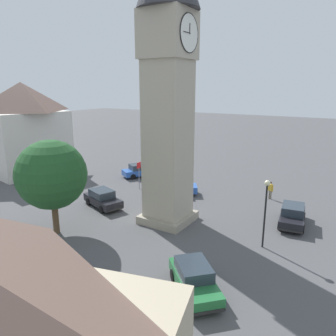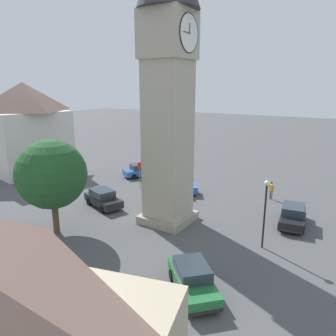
# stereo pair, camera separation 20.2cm
# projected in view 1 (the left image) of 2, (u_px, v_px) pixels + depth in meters

# --- Properties ---
(ground_plane) EXTENTS (200.00, 200.00, 0.00)m
(ground_plane) POSITION_uv_depth(u_px,v_px,m) (168.00, 221.00, 25.03)
(ground_plane) COLOR #4C4C4F
(clock_tower) EXTENTS (4.37, 4.37, 21.81)m
(clock_tower) POSITION_uv_depth(u_px,v_px,m) (168.00, 49.00, 21.86)
(clock_tower) COLOR gray
(clock_tower) RESTS_ON ground
(car_blue_kerb) EXTENTS (3.63, 4.39, 1.53)m
(car_blue_kerb) POSITION_uv_depth(u_px,v_px,m) (175.00, 187.00, 31.00)
(car_blue_kerb) COLOR #2D5BB7
(car_blue_kerb) RESTS_ON ground
(car_silver_kerb) EXTENTS (4.11, 4.12, 1.53)m
(car_silver_kerb) POSITION_uv_depth(u_px,v_px,m) (194.00, 278.00, 16.18)
(car_silver_kerb) COLOR #236B38
(car_silver_kerb) RESTS_ON ground
(car_red_corner) EXTENTS (4.32, 2.25, 1.53)m
(car_red_corner) POSITION_uv_depth(u_px,v_px,m) (292.00, 215.00, 24.16)
(car_red_corner) COLOR black
(car_red_corner) RESTS_ON ground
(car_white_side) EXTENTS (4.40, 3.60, 1.53)m
(car_white_side) POSITION_uv_depth(u_px,v_px,m) (140.00, 170.00, 37.18)
(car_white_side) COLOR #2D5BB7
(car_white_side) RESTS_ON ground
(car_black_far) EXTENTS (4.45, 3.28, 1.53)m
(car_black_far) POSITION_uv_depth(u_px,v_px,m) (42.00, 273.00, 16.61)
(car_black_far) COLOR silver
(car_black_far) RESTS_ON ground
(car_green_alley) EXTENTS (2.90, 4.45, 1.53)m
(car_green_alley) POSITION_uv_depth(u_px,v_px,m) (103.00, 198.00, 27.77)
(car_green_alley) COLOR black
(car_green_alley) RESTS_ON ground
(pedestrian) EXTENTS (0.35, 0.52, 1.69)m
(pedestrian) POSITION_uv_depth(u_px,v_px,m) (271.00, 189.00, 29.67)
(pedestrian) COLOR #706656
(pedestrian) RESTS_ON ground
(tree) EXTENTS (4.87, 4.87, 6.80)m
(tree) POSITION_uv_depth(u_px,v_px,m) (52.00, 175.00, 21.90)
(tree) COLOR brown
(tree) RESTS_ON ground
(building_terrace_right) EXTENTS (9.86, 9.19, 10.82)m
(building_terrace_right) POSITION_uv_depth(u_px,v_px,m) (25.00, 127.00, 38.23)
(building_terrace_right) COLOR beige
(building_terrace_right) RESTS_ON ground
(lamp_post) EXTENTS (0.36, 0.36, 4.59)m
(lamp_post) POSITION_uv_depth(u_px,v_px,m) (266.00, 203.00, 20.15)
(lamp_post) COLOR black
(lamp_post) RESTS_ON ground
(road_sign) EXTENTS (0.60, 0.07, 2.80)m
(road_sign) POSITION_uv_depth(u_px,v_px,m) (139.00, 171.00, 32.45)
(road_sign) COLOR gray
(road_sign) RESTS_ON ground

